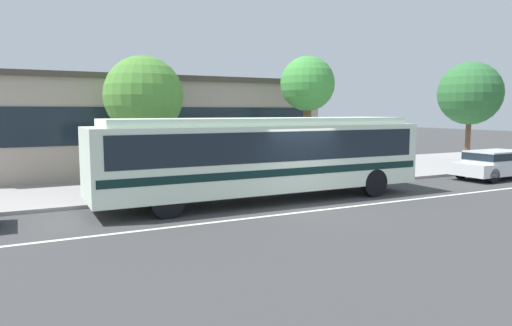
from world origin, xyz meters
name	(u,v)px	position (x,y,z in m)	size (l,w,h in m)	color
ground_plane	(304,206)	(0.00, 0.00, 0.00)	(120.00, 120.00, 0.00)	#3C3C3D
sidewalk_slab	(224,178)	(0.00, 6.71, 0.06)	(60.00, 8.00, 0.12)	gray
lane_stripe_center	(318,210)	(0.00, -0.80, 0.00)	(56.00, 0.16, 0.01)	silver
transit_bus	(264,153)	(-0.77, 1.36, 1.65)	(11.54, 2.49, 2.83)	white
sedan_far_ahead	(497,163)	(11.13, 1.21, 0.72)	(4.55, 1.92, 1.29)	silver
pedestrian_waiting_near_sign	(303,157)	(2.55, 4.05, 1.15)	(0.37, 0.37, 1.76)	navy
bus_stop_sign	(353,143)	(4.55, 3.31, 1.70)	(0.10, 0.44, 2.46)	gray
street_tree_near_stop	(144,96)	(-3.66, 6.18, 3.66)	(3.16, 3.16, 5.13)	brown
street_tree_mid_block	(307,85)	(3.56, 5.36, 4.22)	(2.46, 2.46, 5.41)	brown
street_tree_far_end	(470,94)	(14.20, 5.29, 4.03)	(3.45, 3.45, 5.65)	brown
station_building	(140,125)	(-2.42, 12.22, 2.35)	(17.19, 8.86, 4.68)	#AE9D8F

